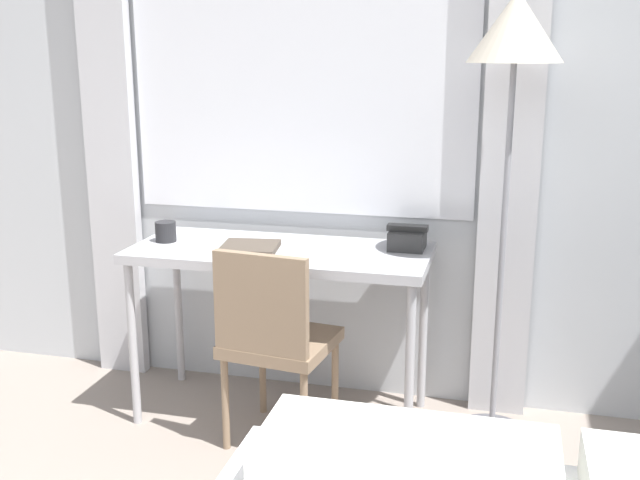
% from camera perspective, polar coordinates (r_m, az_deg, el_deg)
% --- Properties ---
extents(wall_back_with_window, '(5.28, 0.13, 2.70)m').
position_cam_1_polar(wall_back_with_window, '(3.29, 4.69, 10.57)').
color(wall_back_with_window, silver).
rests_on(wall_back_with_window, ground_plane).
extents(desk, '(1.25, 0.53, 0.76)m').
position_cam_1_polar(desk, '(3.15, -3.04, -1.81)').
color(desk, '#B2B2B7').
rests_on(desk, ground_plane).
extents(desk_chair, '(0.45, 0.45, 0.83)m').
position_cam_1_polar(desk_chair, '(2.97, -3.51, -7.19)').
color(desk_chair, '#8C7259').
rests_on(desk_chair, ground_plane).
extents(standing_lamp, '(0.35, 0.35, 1.77)m').
position_cam_1_polar(standing_lamp, '(2.91, 14.54, 12.65)').
color(standing_lamp, '#4C4C51').
rests_on(standing_lamp, ground_plane).
extents(telephone, '(0.17, 0.16, 0.10)m').
position_cam_1_polar(telephone, '(3.13, 6.67, 0.13)').
color(telephone, '#2D2D2D').
rests_on(telephone, desk).
extents(book, '(0.26, 0.25, 0.02)m').
position_cam_1_polar(book, '(3.11, -5.37, -0.55)').
color(book, '#4C4238').
rests_on(book, desk).
extents(mug, '(0.09, 0.09, 0.09)m').
position_cam_1_polar(mug, '(3.30, -11.68, 0.63)').
color(mug, '#262628').
rests_on(mug, desk).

